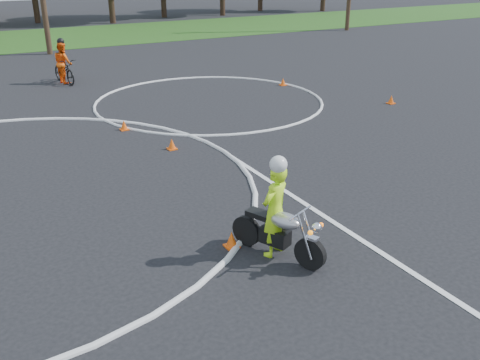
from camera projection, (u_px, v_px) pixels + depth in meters
course_markings at (66, 161)px, 13.54m from camera, size 19.05×19.05×0.12m
primary_motorcycle at (279, 232)px, 9.08m from camera, size 0.91×1.76×0.99m
rider_primary_grp at (275, 208)px, 9.02m from camera, size 0.71×0.60×1.83m
rider_second_grp at (64, 67)px, 21.63m from camera, size 0.97×1.95×1.80m
traffic_cones at (155, 153)px, 13.70m from camera, size 19.29×10.58×0.30m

